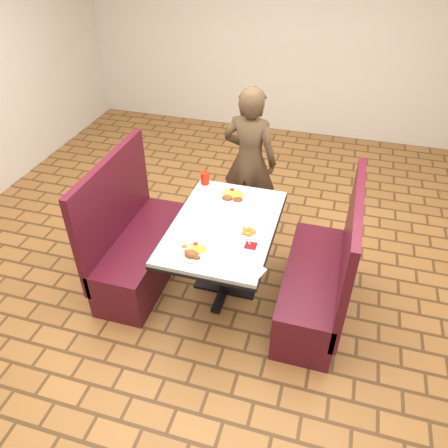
{
  "coord_description": "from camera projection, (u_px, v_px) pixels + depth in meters",
  "views": [
    {
      "loc": [
        0.77,
        -2.65,
        2.82
      ],
      "look_at": [
        0.0,
        0.0,
        0.75
      ],
      "focal_mm": 35.0,
      "sensor_mm": 36.0,
      "label": 1
    }
  ],
  "objects": [
    {
      "name": "lettuce_shreds",
      "position": [
        231.0,
        220.0,
        3.49
      ],
      "size": [
        0.28,
        0.32,
        0.0
      ],
      "primitive_type": null,
      "color": "#8FC850",
      "rests_on": "dining_table"
    },
    {
      "name": "fork_utensil",
      "position": [
        198.0,
        248.0,
        3.2
      ],
      "size": [
        0.04,
        0.15,
        0.0
      ],
      "primitive_type": "cube",
      "rotation": [
        0.0,
        0.0,
        0.2
      ],
      "color": "silver",
      "rests_on": "dining_table"
    },
    {
      "name": "red_tumbler",
      "position": [
        205.0,
        178.0,
        3.91
      ],
      "size": [
        0.07,
        0.07,
        0.11
      ],
      "primitive_type": "cylinder",
      "color": "red",
      "rests_on": "dining_table"
    },
    {
      "name": "room",
      "position": [
        224.0,
        77.0,
        2.76
      ],
      "size": [
        7.0,
        7.04,
        2.82
      ],
      "color": "#A46C35",
      "rests_on": "ground"
    },
    {
      "name": "paper_napkin",
      "position": [
        248.0,
        270.0,
        3.02
      ],
      "size": [
        0.26,
        0.22,
        0.01
      ],
      "primitive_type": "cube",
      "rotation": [
        0.0,
        0.0,
        -0.33
      ],
      "color": "white",
      "rests_on": "dining_table"
    },
    {
      "name": "knife_utensil",
      "position": [
        204.0,
        246.0,
        3.22
      ],
      "size": [
        0.01,
        0.16,
        0.0
      ],
      "primitive_type": "cube",
      "rotation": [
        0.0,
        0.0,
        -0.03
      ],
      "color": "silver",
      "rests_on": "dining_table"
    },
    {
      "name": "booth_bench_left",
      "position": [
        138.0,
        247.0,
        3.88
      ],
      "size": [
        0.47,
        1.2,
        1.17
      ],
      "color": "#531320",
      "rests_on": "ground"
    },
    {
      "name": "diner_person",
      "position": [
        250.0,
        161.0,
        4.28
      ],
      "size": [
        0.58,
        0.42,
        1.5
      ],
      "primitive_type": "imported",
      "rotation": [
        0.0,
        0.0,
        3.03
      ],
      "color": "brown",
      "rests_on": "ground"
    },
    {
      "name": "near_dinner_plate",
      "position": [
        194.0,
        250.0,
        3.15
      ],
      "size": [
        0.25,
        0.25,
        0.08
      ],
      "rotation": [
        0.0,
        0.0,
        0.14
      ],
      "color": "white",
      "rests_on": "dining_table"
    },
    {
      "name": "plantain_plate",
      "position": [
        249.0,
        232.0,
        3.35
      ],
      "size": [
        0.18,
        0.18,
        0.03
      ],
      "rotation": [
        0.0,
        0.0,
        0.27
      ],
      "color": "white",
      "rests_on": "dining_table"
    },
    {
      "name": "booth_bench_right",
      "position": [
        319.0,
        282.0,
        3.53
      ],
      "size": [
        0.47,
        1.2,
        1.17
      ],
      "color": "#531320",
      "rests_on": "ground"
    },
    {
      "name": "far_dinner_plate",
      "position": [
        233.0,
        195.0,
        3.74
      ],
      "size": [
        0.29,
        0.29,
        0.07
      ],
      "rotation": [
        0.0,
        0.0,
        0.39
      ],
      "color": "white",
      "rests_on": "dining_table"
    },
    {
      "name": "spoon_utensil",
      "position": [
        247.0,
        239.0,
        3.29
      ],
      "size": [
        0.07,
        0.13,
        0.0
      ],
      "primitive_type": "cube",
      "rotation": [
        0.0,
        0.0,
        0.49
      ],
      "color": "silver",
      "rests_on": "dining_table"
    },
    {
      "name": "dining_table",
      "position": [
        224.0,
        234.0,
        3.51
      ],
      "size": [
        0.81,
        1.21,
        0.75
      ],
      "color": "#B3B5B8",
      "rests_on": "ground"
    },
    {
      "name": "maroon_napkin",
      "position": [
        251.0,
        245.0,
        3.24
      ],
      "size": [
        0.09,
        0.09,
        0.0
      ],
      "primitive_type": "cube",
      "rotation": [
        0.0,
        0.0,
        0.0
      ],
      "color": "maroon",
      "rests_on": "dining_table"
    }
  ]
}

